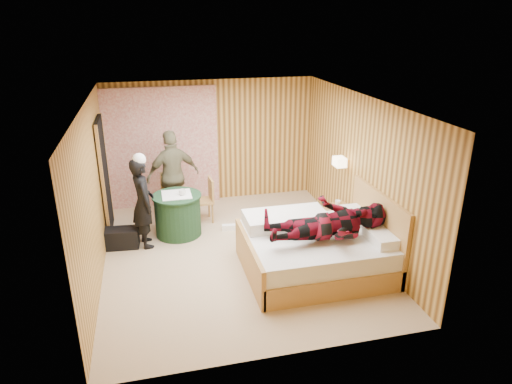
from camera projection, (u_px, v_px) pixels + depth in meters
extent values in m
cube|color=tan|center=(237.00, 253.00, 7.51)|extent=(4.20, 5.00, 0.01)
cube|color=silver|center=(234.00, 101.00, 6.61)|extent=(4.20, 5.00, 0.01)
cube|color=tan|center=(212.00, 142.00, 9.32)|extent=(4.20, 0.02, 2.50)
cube|color=tan|center=(93.00, 194.00, 6.60)|extent=(0.02, 5.00, 2.50)
cube|color=tan|center=(360.00, 172.00, 7.52)|extent=(0.02, 5.00, 2.50)
cube|color=beige|center=(163.00, 148.00, 9.06)|extent=(2.20, 0.08, 2.40)
cube|color=black|center=(105.00, 177.00, 7.96)|extent=(0.06, 0.90, 2.05)
cylinder|color=gold|center=(344.00, 161.00, 7.89)|extent=(0.18, 0.04, 0.04)
cube|color=beige|center=(340.00, 162.00, 7.87)|extent=(0.18, 0.24, 0.16)
cube|color=tan|center=(318.00, 261.00, 6.96)|extent=(2.14, 1.72, 0.32)
cube|color=white|center=(319.00, 243.00, 6.86)|extent=(2.08, 1.65, 0.27)
cube|color=tan|center=(249.00, 261.00, 6.68)|extent=(0.06, 1.72, 0.60)
cube|color=tan|center=(378.00, 229.00, 7.02)|extent=(0.06, 1.72, 1.18)
cube|color=white|center=(384.00, 237.00, 6.60)|extent=(0.41, 0.59, 0.15)
cube|color=white|center=(359.00, 215.00, 7.33)|extent=(0.41, 0.59, 0.15)
cube|color=white|center=(286.00, 219.00, 7.13)|extent=(1.29, 0.64, 0.19)
cube|color=tan|center=(339.00, 222.00, 8.00)|extent=(0.39, 0.54, 0.54)
cube|color=tan|center=(340.00, 213.00, 7.94)|extent=(0.41, 0.56, 0.03)
cylinder|color=#214829|center=(178.00, 215.00, 8.05)|extent=(0.80, 0.80, 0.73)
cylinder|color=#214829|center=(177.00, 196.00, 7.91)|extent=(0.86, 0.86, 0.03)
cube|color=white|center=(177.00, 195.00, 7.90)|extent=(0.58, 0.58, 0.01)
cube|color=tan|center=(175.00, 199.00, 8.56)|extent=(0.49, 0.49, 0.05)
cube|color=tan|center=(172.00, 183.00, 8.63)|extent=(0.42, 0.12, 0.46)
cylinder|color=tan|center=(169.00, 215.00, 8.43)|extent=(0.04, 0.04, 0.43)
cylinder|color=tan|center=(182.00, 205.00, 8.85)|extent=(0.04, 0.04, 0.43)
cube|color=tan|center=(202.00, 201.00, 8.55)|extent=(0.40, 0.40, 0.05)
cube|color=tan|center=(211.00, 189.00, 8.52)|extent=(0.06, 0.38, 0.41)
cylinder|color=tan|center=(193.00, 209.00, 8.72)|extent=(0.04, 0.04, 0.39)
cylinder|color=tan|center=(213.00, 214.00, 8.54)|extent=(0.04, 0.04, 0.39)
cube|color=black|center=(121.00, 238.00, 7.66)|extent=(0.61, 0.36, 0.33)
cube|color=white|center=(177.00, 232.00, 8.12)|extent=(0.28, 0.16, 0.12)
cube|color=white|center=(229.00, 227.00, 8.30)|extent=(0.25, 0.13, 0.11)
imported|color=black|center=(143.00, 203.00, 7.53)|extent=(0.47, 0.62, 1.54)
imported|color=#6B6547|center=(173.00, 176.00, 8.52)|extent=(1.09, 0.67, 1.72)
imported|color=maroon|center=(329.00, 214.00, 6.48)|extent=(0.86, 0.67, 1.77)
imported|color=white|center=(342.00, 209.00, 7.86)|extent=(0.17, 0.23, 0.02)
imported|color=white|center=(342.00, 208.00, 7.85)|extent=(0.17, 0.23, 0.02)
imported|color=white|center=(338.00, 203.00, 8.01)|extent=(0.11, 0.11, 0.09)
imported|color=white|center=(182.00, 192.00, 7.86)|extent=(0.16, 0.16, 0.10)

